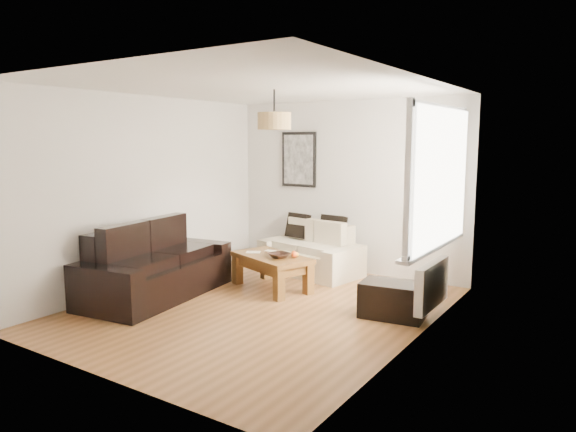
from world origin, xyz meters
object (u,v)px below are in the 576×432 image
Objects in this scene: sofa_leather at (156,262)px; coffee_table at (272,272)px; loveseat_cream at (311,249)px; ottoman at (393,300)px.

coffee_table is at bearing -51.88° from sofa_leather.
loveseat_cream reaches higher than ottoman.
loveseat_cream is at bearing 146.24° from ottoman.
sofa_leather is (-1.07, -2.10, 0.07)m from loveseat_cream.
sofa_leather is 3.02m from ottoman.
coffee_table is (-0.01, -1.01, -0.14)m from loveseat_cream.
loveseat_cream is 2.19m from ottoman.
loveseat_cream is 2.12× the size of ottoman.
loveseat_cream is at bearing 89.44° from coffee_table.
sofa_leather is at bearing -162.89° from ottoman.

